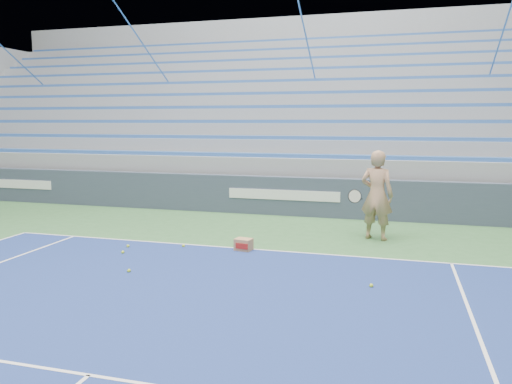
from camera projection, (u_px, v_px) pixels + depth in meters
sponsor_barrier at (284, 196)px, 14.22m from camera, size 30.00×0.32×1.10m
bleachers at (316, 129)px, 19.41m from camera, size 31.00×9.15×7.30m
tennis_player at (377, 195)px, 11.21m from camera, size 1.03×0.96×2.03m
ball_box at (244, 245)px, 10.33m from camera, size 0.38×0.31×0.26m
tennis_ball_0 at (129, 271)px, 8.85m from camera, size 0.07×0.07×0.07m
tennis_ball_1 at (128, 246)px, 10.59m from camera, size 0.07×0.07×0.07m
tennis_ball_2 at (123, 252)px, 10.10m from camera, size 0.07×0.07×0.07m
tennis_ball_3 at (183, 246)px, 10.62m from camera, size 0.07×0.07×0.07m
tennis_ball_4 at (371, 286)px, 8.05m from camera, size 0.07×0.07×0.07m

